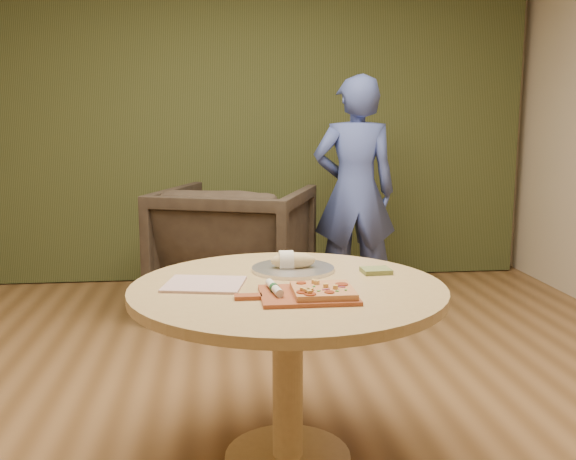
# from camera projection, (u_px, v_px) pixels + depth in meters

# --- Properties ---
(room_shell) EXTENTS (5.04, 6.04, 2.84)m
(room_shell) POSITION_uv_depth(u_px,v_px,m) (285.00, 118.00, 2.66)
(room_shell) COLOR brown
(room_shell) RESTS_ON ground
(curtain) EXTENTS (4.80, 0.14, 2.78)m
(curtain) POSITION_uv_depth(u_px,v_px,m) (249.00, 118.00, 5.50)
(curtain) COLOR #2D3417
(curtain) RESTS_ON ground
(pedestal_table) EXTENTS (1.24, 1.24, 0.75)m
(pedestal_table) POSITION_uv_depth(u_px,v_px,m) (288.00, 319.00, 2.55)
(pedestal_table) COLOR tan
(pedestal_table) RESTS_ON ground
(pizza_paddle) EXTENTS (0.45, 0.28, 0.01)m
(pizza_paddle) POSITION_uv_depth(u_px,v_px,m) (305.00, 295.00, 2.35)
(pizza_paddle) COLOR #964626
(pizza_paddle) RESTS_ON pedestal_table
(flatbread_pizza) EXTENTS (0.22, 0.22, 0.04)m
(flatbread_pizza) POSITION_uv_depth(u_px,v_px,m) (323.00, 290.00, 2.34)
(flatbread_pizza) COLOR #C0824B
(flatbread_pizza) RESTS_ON pizza_paddle
(cutlery_roll) EXTENTS (0.05, 0.20, 0.03)m
(cutlery_roll) POSITION_uv_depth(u_px,v_px,m) (274.00, 288.00, 2.37)
(cutlery_roll) COLOR beige
(cutlery_roll) RESTS_ON pizza_paddle
(newspaper) EXTENTS (0.34, 0.30, 0.01)m
(newspaper) POSITION_uv_depth(u_px,v_px,m) (204.00, 284.00, 2.52)
(newspaper) COLOR silver
(newspaper) RESTS_ON pedestal_table
(serving_tray) EXTENTS (0.36, 0.36, 0.02)m
(serving_tray) POSITION_uv_depth(u_px,v_px,m) (293.00, 269.00, 2.76)
(serving_tray) COLOR silver
(serving_tray) RESTS_ON pedestal_table
(bread_roll) EXTENTS (0.19, 0.09, 0.09)m
(bread_roll) POSITION_uv_depth(u_px,v_px,m) (291.00, 261.00, 2.75)
(bread_roll) COLOR tan
(bread_roll) RESTS_ON serving_tray
(green_packet) EXTENTS (0.13, 0.11, 0.02)m
(green_packet) POSITION_uv_depth(u_px,v_px,m) (376.00, 271.00, 2.72)
(green_packet) COLOR #4F5E2A
(green_packet) RESTS_ON pedestal_table
(armchair) EXTENTS (1.25, 1.21, 1.03)m
(armchair) POSITION_uv_depth(u_px,v_px,m) (236.00, 243.00, 4.60)
(armchair) COLOR black
(armchair) RESTS_ON ground
(person_standing) EXTENTS (0.65, 0.45, 1.71)m
(person_standing) POSITION_uv_depth(u_px,v_px,m) (355.00, 192.00, 4.80)
(person_standing) COLOR #3E4F95
(person_standing) RESTS_ON ground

